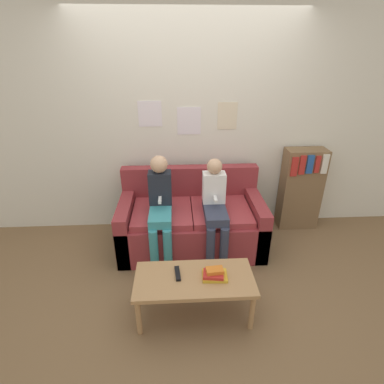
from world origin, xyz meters
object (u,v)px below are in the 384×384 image
object	(u,v)px
person_left	(160,204)
person_right	(215,206)
couch	(191,222)
coffee_table	(194,282)
bookshelf	(301,189)
tv_remote	(178,273)

from	to	relation	value
person_left	person_right	distance (m)	0.58
couch	coffee_table	size ratio (longest dim) A/B	1.61
couch	bookshelf	xyz separation A→B (m)	(1.39, 0.34, 0.23)
couch	bookshelf	world-z (taller)	bookshelf
person_right	bookshelf	bearing A→B (deg)	25.39
couch	person_left	world-z (taller)	person_left
person_left	person_right	world-z (taller)	person_left
person_left	couch	bearing A→B (deg)	30.15
person_left	tv_remote	xyz separation A→B (m)	(0.17, -0.79, -0.24)
couch	tv_remote	bearing A→B (deg)	-99.75
person_left	tv_remote	bearing A→B (deg)	-78.16
person_right	coffee_table	bearing A→B (deg)	-107.97
person_left	bookshelf	bearing A→B (deg)	17.27
couch	bookshelf	size ratio (longest dim) A/B	1.55
couch	person_right	xyz separation A→B (m)	(0.24, -0.20, 0.32)
couch	bookshelf	bearing A→B (deg)	13.81
couch	coffee_table	distance (m)	1.04
person_left	tv_remote	world-z (taller)	person_left
couch	coffee_table	world-z (taller)	couch
couch	person_right	bearing A→B (deg)	-40.49
couch	person_left	bearing A→B (deg)	-149.85
person_left	bookshelf	size ratio (longest dim) A/B	1.09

